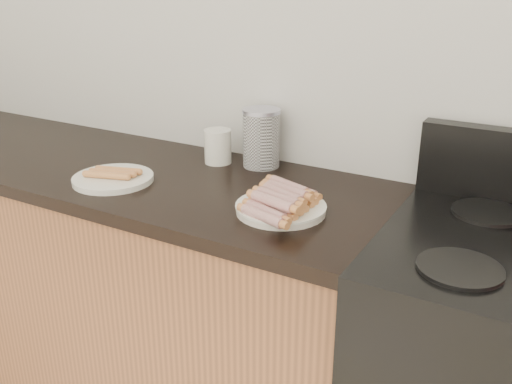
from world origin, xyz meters
The scene contains 11 objects.
wall_back centered at (0.00, 2.00, 1.30)m, with size 4.00×0.04×2.60m, color silver.
cabinet_base centered at (-0.70, 1.69, 0.43)m, with size 2.20×0.59×0.86m, color brown.
counter_slab centered at (-0.70, 1.69, 0.88)m, with size 2.20×0.62×0.04m, color black.
burner_near_left centered at (0.61, 1.51, 0.92)m, with size 0.18×0.18×0.01m, color black.
burner_far_left centered at (0.61, 1.84, 0.92)m, with size 0.18×0.18×0.01m, color black.
main_plate centered at (0.13, 1.61, 0.91)m, with size 0.24×0.24×0.02m, color white.
side_plate centered at (-0.42, 1.57, 0.91)m, with size 0.24×0.24×0.02m, color white.
hotdog_pile centered at (0.13, 1.61, 0.94)m, with size 0.13×0.28×0.05m.
plain_sausages centered at (-0.42, 1.57, 0.93)m, with size 0.14×0.11×0.02m.
canister centered at (-0.10, 1.92, 1.00)m, with size 0.12×0.12×0.19m.
mug centered at (-0.24, 1.88, 0.96)m, with size 0.09×0.09×0.11m, color white.
Camera 1 is at (0.76, 0.38, 1.50)m, focal length 40.00 mm.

